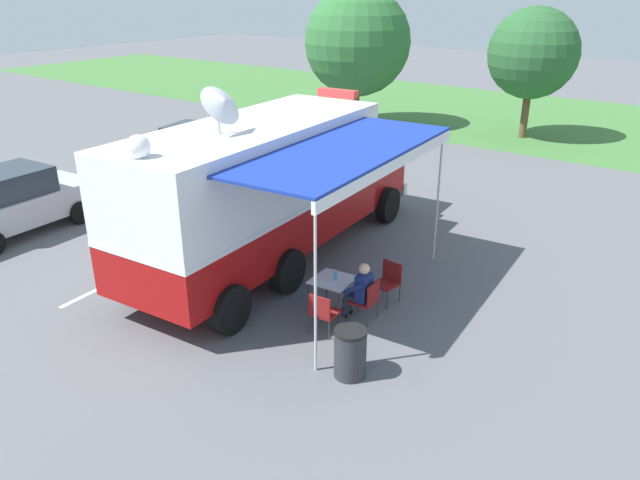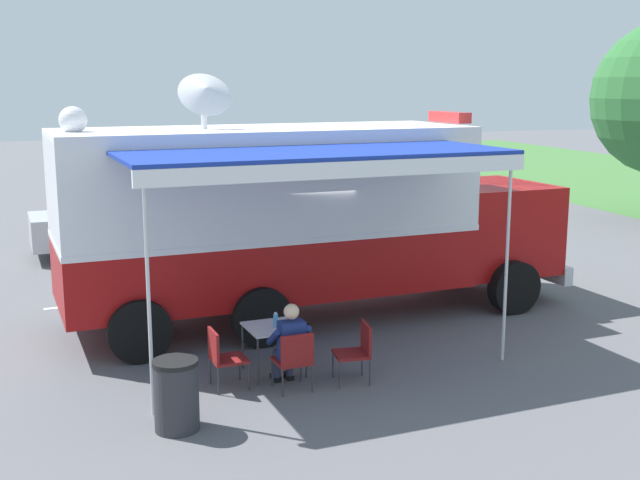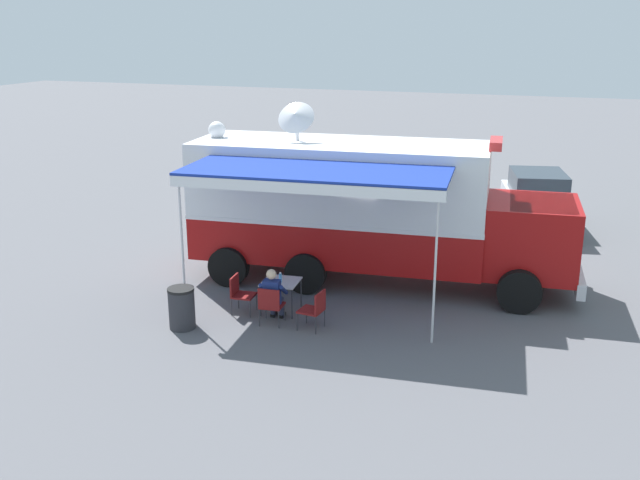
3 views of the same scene
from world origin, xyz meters
TOP-DOWN VIEW (x-y plane):
  - ground_plane at (0.00, 0.00)m, footprint 100.00×100.00m
  - lot_stripe at (-2.29, -1.51)m, footprint 0.52×4.79m
  - command_truck at (-0.03, 0.75)m, footprint 5.49×9.66m
  - folding_table at (2.59, -0.55)m, footprint 0.86×0.86m
  - water_bottle at (2.64, -0.53)m, footprint 0.07×0.07m
  - folding_chair_at_table at (3.38, -0.46)m, footprint 0.52×0.52m
  - folding_chair_beside_table at (2.95, -1.40)m, footprint 0.52×0.52m
  - folding_chair_spare_by_truck at (3.28, 0.52)m, footprint 0.53×0.53m
  - seated_responder at (3.20, -0.48)m, footprint 0.69×0.58m
  - trash_bin at (4.14, -2.20)m, footprint 0.57×0.57m
  - car_behind_truck at (-6.63, 4.48)m, footprint 4.49×2.66m
  - car_far_corner at (-6.86, -2.19)m, footprint 2.26×4.32m

SIDE VIEW (x-z plane):
  - ground_plane at x=0.00m, z-range 0.00..0.00m
  - lot_stripe at x=-2.29m, z-range 0.00..0.01m
  - trash_bin at x=4.14m, z-range 0.00..0.91m
  - folding_chair_at_table at x=3.38m, z-range 0.08..0.95m
  - folding_chair_beside_table at x=2.95m, z-range 0.08..0.95m
  - folding_chair_spare_by_truck at x=3.28m, z-range 0.08..0.95m
  - seated_responder at x=3.20m, z-range 0.03..1.28m
  - folding_table at x=2.59m, z-range 0.31..1.04m
  - water_bottle at x=2.64m, z-range 0.72..0.95m
  - car_behind_truck at x=-6.63m, z-range 0.00..1.76m
  - car_far_corner at x=-6.86m, z-range 0.00..1.76m
  - command_truck at x=-0.03m, z-range -0.32..4.21m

